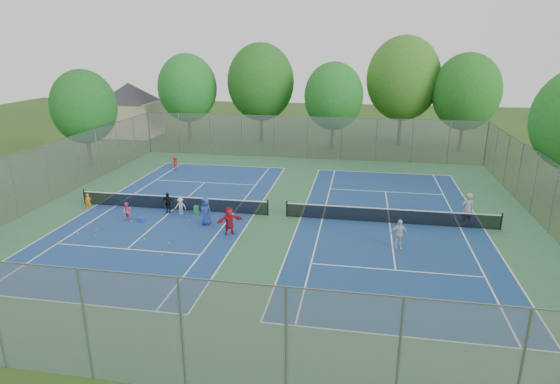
{
  "coord_description": "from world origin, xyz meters",
  "views": [
    {
      "loc": [
        5.05,
        -27.48,
        10.47
      ],
      "look_at": [
        0.0,
        1.0,
        1.3
      ],
      "focal_mm": 30.0,
      "sensor_mm": 36.0,
      "label": 1
    }
  ],
  "objects_px": {
    "net_right": "(390,216)",
    "net_left": "(173,203)",
    "ball_hopper": "(196,210)",
    "ball_crate": "(141,220)",
    "instructor": "(467,209)"
  },
  "relations": [
    {
      "from": "net_right",
      "to": "net_left",
      "type": "bearing_deg",
      "value": 180.0
    },
    {
      "from": "net_left",
      "to": "ball_hopper",
      "type": "bearing_deg",
      "value": -18.09
    },
    {
      "from": "net_left",
      "to": "ball_crate",
      "type": "distance_m",
      "value": 2.71
    },
    {
      "from": "instructor",
      "to": "ball_hopper",
      "type": "bearing_deg",
      "value": -12.08
    },
    {
      "from": "net_right",
      "to": "instructor",
      "type": "bearing_deg",
      "value": 5.86
    },
    {
      "from": "net_right",
      "to": "ball_hopper",
      "type": "bearing_deg",
      "value": -177.21
    },
    {
      "from": "net_left",
      "to": "instructor",
      "type": "distance_m",
      "value": 18.52
    },
    {
      "from": "net_right",
      "to": "instructor",
      "type": "distance_m",
      "value": 4.57
    },
    {
      "from": "ball_crate",
      "to": "ball_hopper",
      "type": "height_order",
      "value": "ball_hopper"
    },
    {
      "from": "ball_crate",
      "to": "ball_hopper",
      "type": "xyz_separation_m",
      "value": [
        2.9,
        1.87,
        0.15
      ]
    },
    {
      "from": "net_left",
      "to": "instructor",
      "type": "relative_size",
      "value": 6.33
    },
    {
      "from": "instructor",
      "to": "net_left",
      "type": "bearing_deg",
      "value": -14.27
    },
    {
      "from": "ball_hopper",
      "to": "net_right",
      "type": "bearing_deg",
      "value": 2.79
    },
    {
      "from": "net_left",
      "to": "ball_hopper",
      "type": "xyz_separation_m",
      "value": [
        1.82,
        -0.59,
        -0.17
      ]
    },
    {
      "from": "net_left",
      "to": "net_right",
      "type": "xyz_separation_m",
      "value": [
        14.0,
        0.0,
        0.0
      ]
    }
  ]
}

